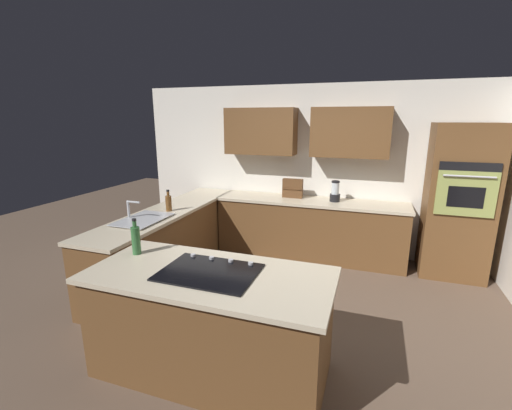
{
  "coord_description": "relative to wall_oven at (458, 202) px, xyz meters",
  "views": [
    {
      "loc": [
        -0.76,
        3.3,
        2.09
      ],
      "look_at": [
        0.68,
        -0.86,
        0.98
      ],
      "focal_mm": 24.08,
      "sensor_mm": 36.0,
      "label": 1
    }
  ],
  "objects": [
    {
      "name": "lower_cabinets_back",
      "position": [
        1.95,
        -0.0,
        -0.59
      ],
      "size": [
        2.8,
        0.6,
        0.86
      ],
      "primitive_type": "cube",
      "color": "brown",
      "rests_on": "ground"
    },
    {
      "name": "countertop_back",
      "position": [
        1.95,
        -0.0,
        -0.14
      ],
      "size": [
        2.84,
        0.64,
        0.04
      ],
      "primitive_type": "cube",
      "color": "beige",
      "rests_on": "lower_cabinets_back"
    },
    {
      "name": "lower_cabinets_side",
      "position": [
        3.67,
        1.17,
        -0.59
      ],
      "size": [
        0.6,
        2.9,
        0.86
      ],
      "primitive_type": "cube",
      "color": "brown",
      "rests_on": "ground"
    },
    {
      "name": "wall_oven",
      "position": [
        0.0,
        0.0,
        0.0
      ],
      "size": [
        0.8,
        0.66,
        2.04
      ],
      "color": "brown",
      "rests_on": "ground"
    },
    {
      "name": "cooktop",
      "position": [
        2.26,
        2.75,
        -0.12
      ],
      "size": [
        0.76,
        0.56,
        0.03
      ],
      "color": "black",
      "rests_on": "island_top"
    },
    {
      "name": "wall_back",
      "position": [
        1.92,
        -0.33,
        0.43
      ],
      "size": [
        6.0,
        0.44,
        2.6
      ],
      "color": "white",
      "rests_on": "ground"
    },
    {
      "name": "ground_plane",
      "position": [
        1.85,
        1.72,
        -1.02
      ],
      "size": [
        14.0,
        14.0,
        0.0
      ],
      "primitive_type": "plane",
      "color": "brown"
    },
    {
      "name": "island_top",
      "position": [
        2.26,
        2.76,
        -0.14
      ],
      "size": [
        1.97,
        0.92,
        0.04
      ],
      "primitive_type": "cube",
      "color": "beige",
      "rests_on": "island_base"
    },
    {
      "name": "sink_unit",
      "position": [
        3.68,
        1.71,
        -0.11
      ],
      "size": [
        0.46,
        0.7,
        0.23
      ],
      "color": "#515456",
      "rests_on": "countertop_side"
    },
    {
      "name": "blender",
      "position": [
        1.6,
        -0.04,
        0.01
      ],
      "size": [
        0.15,
        0.15,
        0.31
      ],
      "color": "black",
      "rests_on": "countertop_back"
    },
    {
      "name": "dish_soap_bottle",
      "position": [
        3.62,
        1.23,
        -0.01
      ],
      "size": [
        0.08,
        0.08,
        0.29
      ],
      "color": "brown",
      "rests_on": "countertop_side"
    },
    {
      "name": "oil_bottle",
      "position": [
        3.06,
        2.62,
        0.01
      ],
      "size": [
        0.08,
        0.08,
        0.33
      ],
      "color": "#336B38",
      "rests_on": "island_top"
    },
    {
      "name": "spice_rack",
      "position": [
        2.25,
        -0.08,
        0.02
      ],
      "size": [
        0.31,
        0.11,
        0.29
      ],
      "color": "brown",
      "rests_on": "countertop_back"
    },
    {
      "name": "island_base",
      "position": [
        2.26,
        2.76,
        -0.59
      ],
      "size": [
        1.89,
        0.84,
        0.86
      ],
      "primitive_type": "cube",
      "color": "brown",
      "rests_on": "ground"
    },
    {
      "name": "countertop_side",
      "position": [
        3.67,
        1.17,
        -0.14
      ],
      "size": [
        0.64,
        2.94,
        0.04
      ],
      "primitive_type": "cube",
      "color": "beige",
      "rests_on": "lower_cabinets_side"
    }
  ]
}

